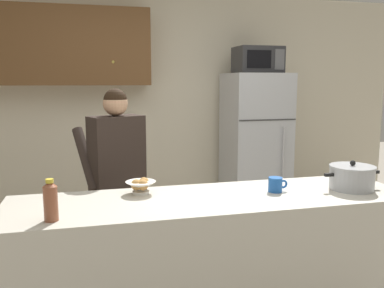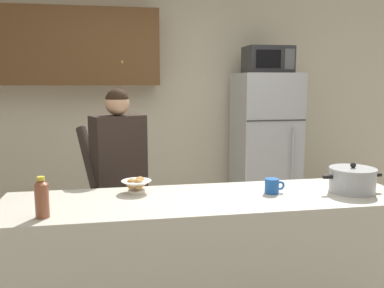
% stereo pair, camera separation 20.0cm
% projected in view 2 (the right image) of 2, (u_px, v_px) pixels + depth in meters
% --- Properties ---
extents(back_wall_unit, '(6.00, 0.48, 2.60)m').
position_uv_depth(back_wall_unit, '(140.00, 96.00, 4.55)').
color(back_wall_unit, beige).
rests_on(back_wall_unit, ground).
extents(kitchen_island, '(2.50, 0.68, 0.92)m').
position_uv_depth(kitchen_island, '(207.00, 268.00, 2.57)').
color(kitchen_island, beige).
rests_on(kitchen_island, ground).
extents(refrigerator, '(0.64, 0.68, 1.72)m').
position_uv_depth(refrigerator, '(264.00, 152.00, 4.49)').
color(refrigerator, '#B7BABF').
rests_on(refrigerator, ground).
extents(microwave, '(0.48, 0.37, 0.28)m').
position_uv_depth(microwave, '(268.00, 60.00, 4.32)').
color(microwave, '#2D2D30').
rests_on(microwave, refrigerator).
extents(person_near_pot, '(0.58, 0.54, 1.58)m').
position_uv_depth(person_near_pot, '(118.00, 167.00, 3.14)').
color(person_near_pot, '#726656').
rests_on(person_near_pot, ground).
extents(cooking_pot, '(0.41, 0.29, 0.19)m').
position_uv_depth(cooking_pot, '(352.00, 180.00, 2.61)').
color(cooking_pot, '#ADAFB5').
rests_on(cooking_pot, kitchen_island).
extents(coffee_mug, '(0.13, 0.09, 0.10)m').
position_uv_depth(coffee_mug, '(272.00, 186.00, 2.59)').
color(coffee_mug, '#1E59B2').
rests_on(coffee_mug, kitchen_island).
extents(bread_bowl, '(0.19, 0.19, 0.10)m').
position_uv_depth(bread_bowl, '(137.00, 185.00, 2.59)').
color(bread_bowl, white).
rests_on(bread_bowl, kitchen_island).
extents(bottle_near_edge, '(0.07, 0.07, 0.22)m').
position_uv_depth(bottle_near_edge, '(42.00, 198.00, 2.12)').
color(bottle_near_edge, brown).
rests_on(bottle_near_edge, kitchen_island).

